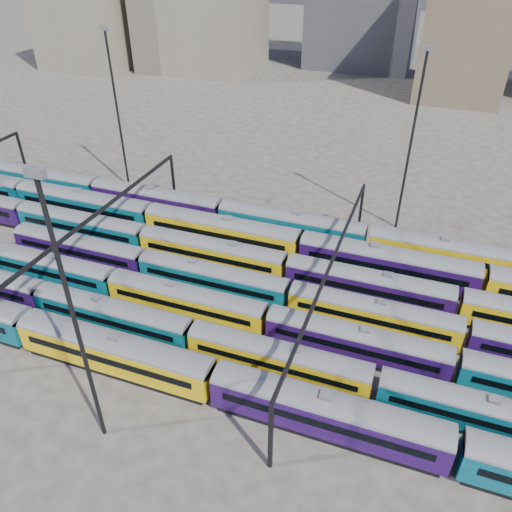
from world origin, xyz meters
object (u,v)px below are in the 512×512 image
(rake_2, at_px, (113,281))
(mast_2, at_px, (73,314))
(rake_1, at_px, (278,357))
(rake_0, at_px, (214,378))

(rake_2, xyz_separation_m, mast_2, (9.91, -17.00, 11.47))
(rake_1, distance_m, mast_2, 20.77)
(rake_0, distance_m, mast_2, 15.29)
(rake_2, bearing_deg, mast_2, -59.76)
(rake_1, xyz_separation_m, mast_2, (-12.45, -12.00, 11.51))
(mast_2, bearing_deg, rake_1, 43.95)
(rake_1, relative_size, rake_2, 0.82)
(rake_1, xyz_separation_m, rake_2, (-22.36, 5.00, 0.04))
(rake_0, distance_m, rake_1, 6.88)
(rake_1, distance_m, rake_2, 22.91)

